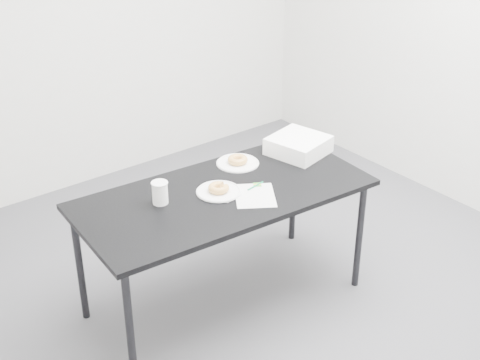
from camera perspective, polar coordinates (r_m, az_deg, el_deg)
floor at (r=4.02m, az=0.73°, el=-10.44°), size 4.00×4.00×0.00m
wall_back at (r=5.01m, az=-14.05°, el=13.91°), size 4.00×0.02×2.70m
table at (r=3.67m, az=-1.39°, el=-1.78°), size 1.66×0.87×0.74m
scorecard at (r=3.60m, az=1.28°, el=-1.33°), size 0.32×0.34×0.00m
logo_patch at (r=3.71m, az=1.49°, el=-0.40°), size 0.06×0.06×0.00m
pen at (r=3.69m, az=1.33°, el=-0.50°), size 0.12×0.03×0.01m
napkin at (r=3.64m, az=-1.13°, el=-1.01°), size 0.20×0.20×0.00m
plate_near at (r=3.63m, az=-1.83°, el=-0.99°), size 0.25×0.25×0.01m
donut_near at (r=3.62m, az=-1.84°, el=-0.68°), size 0.12×0.12×0.04m
plate_far at (r=3.94m, az=-0.20°, el=1.44°), size 0.25×0.25×0.01m
donut_far at (r=3.93m, az=-0.20°, el=1.74°), size 0.14×0.14×0.04m
coffee_cup at (r=3.53m, az=-6.84°, el=-1.08°), size 0.08×0.08×0.12m
cup_lid at (r=3.97m, az=-0.01°, el=1.70°), size 0.10×0.10×0.01m
bakery_box at (r=4.07m, az=5.01°, el=2.97°), size 0.37×0.37×0.10m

